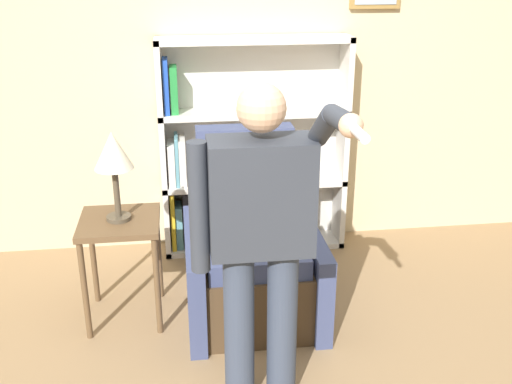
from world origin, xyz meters
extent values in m
cube|color=beige|center=(0.00, 2.03, 1.40)|extent=(8.00, 0.06, 2.80)
cube|color=silver|center=(-0.49, 1.85, 0.80)|extent=(0.04, 0.28, 1.61)
cube|color=silver|center=(0.85, 1.85, 0.80)|extent=(0.04, 0.28, 1.61)
cube|color=silver|center=(0.18, 1.98, 0.80)|extent=(1.38, 0.01, 1.61)
cube|color=silver|center=(0.18, 1.85, 0.02)|extent=(1.38, 0.28, 0.04)
cube|color=silver|center=(0.18, 1.85, 0.54)|extent=(1.38, 0.28, 0.04)
cube|color=silver|center=(0.18, 1.85, 1.07)|extent=(1.38, 0.28, 0.04)
cube|color=silver|center=(0.18, 1.85, 1.59)|extent=(1.38, 0.28, 0.04)
cube|color=gold|center=(-0.45, 1.85, 0.27)|extent=(0.03, 0.21, 0.46)
cube|color=#5B99A8|center=(-0.40, 1.85, 0.21)|extent=(0.05, 0.17, 0.34)
cube|color=black|center=(-0.35, 1.85, 0.28)|extent=(0.04, 0.23, 0.47)
cube|color=white|center=(-0.44, 1.85, 0.71)|extent=(0.05, 0.23, 0.31)
cube|color=#5B99A8|center=(-0.39, 1.85, 0.74)|extent=(0.02, 0.21, 0.37)
cube|color=white|center=(-0.35, 1.85, 0.73)|extent=(0.05, 0.20, 0.35)
cube|color=#1E47B2|center=(-0.44, 1.85, 1.28)|extent=(0.04, 0.21, 0.38)
cube|color=#238438|center=(-0.39, 1.85, 1.26)|extent=(0.05, 0.18, 0.33)
cube|color=#4C3823|center=(0.04, 0.93, 0.21)|extent=(0.62, 0.85, 0.43)
cube|color=#3D4770|center=(0.04, 0.89, 0.49)|extent=(0.58, 0.73, 0.12)
cube|color=#3D4770|center=(0.04, 1.32, 0.67)|extent=(0.62, 0.16, 0.90)
cube|color=#3D4770|center=(-0.32, 0.93, 0.28)|extent=(0.10, 0.93, 0.56)
cube|color=#3D4770|center=(0.41, 0.93, 0.28)|extent=(0.10, 0.93, 0.56)
cylinder|color=#384256|center=(-0.12, 0.14, 0.42)|extent=(0.15, 0.15, 0.84)
cylinder|color=#384256|center=(0.09, 0.14, 0.42)|extent=(0.15, 0.15, 0.84)
cube|color=#333842|center=(-0.02, 0.14, 1.11)|extent=(0.48, 0.24, 0.54)
sphere|color=#DBAD89|center=(-0.02, 0.14, 1.52)|extent=(0.22, 0.22, 0.22)
cylinder|color=#333842|center=(-0.30, 0.14, 1.07)|extent=(0.09, 0.09, 0.62)
cylinder|color=#333842|center=(0.24, 0.02, 1.46)|extent=(0.09, 0.28, 0.23)
cylinder|color=#333842|center=(0.24, -0.22, 1.56)|extent=(0.08, 0.27, 0.10)
sphere|color=#DBAD89|center=(0.24, -0.35, 1.57)|extent=(0.09, 0.09, 0.09)
cylinder|color=white|center=(0.24, -0.45, 1.57)|extent=(0.04, 0.15, 0.04)
cube|color=brown|center=(-0.75, 0.98, 0.65)|extent=(0.47, 0.47, 0.04)
cylinder|color=brown|center=(-0.96, 0.77, 0.32)|extent=(0.04, 0.04, 0.63)
cylinder|color=brown|center=(-0.54, 0.77, 0.32)|extent=(0.04, 0.04, 0.63)
cylinder|color=brown|center=(-0.96, 1.19, 0.32)|extent=(0.04, 0.04, 0.63)
cylinder|color=brown|center=(-0.54, 1.19, 0.32)|extent=(0.04, 0.04, 0.63)
cylinder|color=#4C4233|center=(-0.75, 0.98, 0.68)|extent=(0.15, 0.15, 0.02)
cylinder|color=#4C4233|center=(-0.75, 0.98, 0.84)|extent=(0.04, 0.04, 0.30)
cone|color=beige|center=(-0.75, 0.98, 1.10)|extent=(0.23, 0.23, 0.22)
camera|label=1|loc=(-0.37, -2.35, 2.13)|focal=42.00mm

